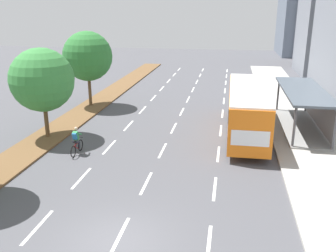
% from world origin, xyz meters
% --- Properties ---
extents(ground_plane, '(140.00, 140.00, 0.00)m').
position_xyz_m(ground_plane, '(0.00, 0.00, 0.00)').
color(ground_plane, '#4C4C51').
extents(median_strip, '(2.60, 52.00, 0.12)m').
position_xyz_m(median_strip, '(-8.30, 20.00, 0.06)').
color(median_strip, brown).
rests_on(median_strip, ground).
extents(sidewalk_right, '(4.50, 52.00, 0.15)m').
position_xyz_m(sidewalk_right, '(9.25, 20.00, 0.07)').
color(sidewalk_right, '#ADAAA3').
rests_on(sidewalk_right, ground).
extents(lane_divider_left, '(0.14, 48.65, 0.01)m').
position_xyz_m(lane_divider_left, '(-3.50, 18.83, 0.00)').
color(lane_divider_left, white).
rests_on(lane_divider_left, ground).
extents(lane_divider_center, '(0.14, 48.65, 0.01)m').
position_xyz_m(lane_divider_center, '(0.00, 18.83, 0.00)').
color(lane_divider_center, white).
rests_on(lane_divider_center, ground).
extents(lane_divider_right, '(0.14, 48.65, 0.01)m').
position_xyz_m(lane_divider_right, '(3.50, 18.83, 0.00)').
color(lane_divider_right, white).
rests_on(lane_divider_right, ground).
extents(bus_shelter, '(2.90, 9.81, 2.86)m').
position_xyz_m(bus_shelter, '(9.53, 15.54, 1.87)').
color(bus_shelter, gray).
rests_on(bus_shelter, sidewalk_right).
extents(bus, '(2.54, 11.29, 3.37)m').
position_xyz_m(bus, '(5.25, 13.75, 2.07)').
color(bus, orange).
rests_on(bus, ground).
extents(cyclist, '(0.46, 1.82, 1.71)m').
position_xyz_m(cyclist, '(-5.08, 8.17, 0.79)').
color(cyclist, black).
rests_on(cyclist, ground).
extents(median_tree_second, '(4.22, 4.22, 6.04)m').
position_xyz_m(median_tree_second, '(-8.26, 10.63, 4.04)').
color(median_tree_second, brown).
rests_on(median_tree_second, median_strip).
extents(median_tree_third, '(4.34, 4.34, 6.60)m').
position_xyz_m(median_tree_third, '(-8.47, 19.27, 4.54)').
color(median_tree_third, brown).
rests_on(median_tree_third, median_strip).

